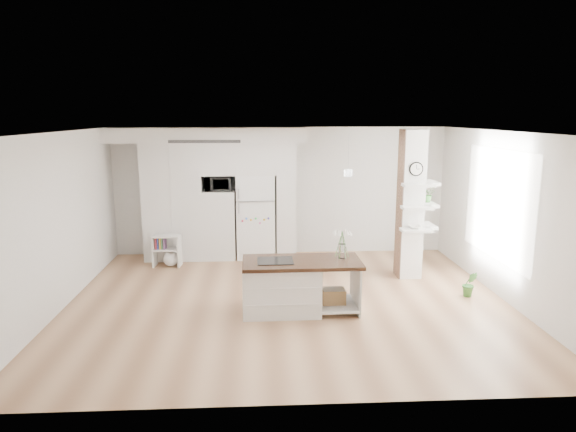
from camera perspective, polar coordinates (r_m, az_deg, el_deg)
The scene contains 14 objects.
floor at distance 8.37m, azimuth 0.01°, elevation -9.46°, with size 7.00×6.00×0.01m, color tan.
room at distance 7.91m, azimuth 0.01°, elevation 3.22°, with size 7.04×6.04×2.72m.
cabinet_wall at distance 10.64m, azimuth -8.63°, elevation 3.26°, with size 4.00×0.71×2.70m.
refrigerator at distance 10.71m, azimuth -3.60°, elevation -0.00°, with size 0.78×0.69×1.75m.
column at distance 9.52m, azimuth 14.07°, elevation 1.18°, with size 0.69×0.90×2.70m.
window at distance 9.13m, azimuth 22.26°, elevation 1.20°, with size 2.40×2.40×0.00m, color white.
pendant_light at distance 8.29m, azimuth 11.81°, elevation 5.20°, with size 0.12×0.12×0.10m, color white.
kitchen_island at distance 7.84m, azimuth 0.09°, elevation -7.63°, with size 1.79×0.87×1.37m.
bookshelf at distance 10.43m, azimuth -13.17°, elevation -3.96°, with size 0.56×0.35×0.63m.
floor_plant_a at distance 9.02m, azimuth 19.53°, elevation -7.13°, with size 0.24×0.19×0.43m, color #37772F.
floor_plant_b at distance 10.75m, azimuth 13.98°, elevation -3.78°, with size 0.26×0.26×0.47m, color #37772F.
microwave at distance 10.57m, azimuth -7.72°, elevation 3.59°, with size 0.54×0.37×0.30m, color #2D2D2D.
shelf_plant at distance 9.73m, azimuth 15.24°, elevation 2.37°, with size 0.27×0.23×0.30m, color #37772F.
decor_bowl at distance 9.35m, azimuth 13.92°, elevation -1.18°, with size 0.22×0.22×0.05m, color white.
Camera 1 is at (-0.44, -7.82, 2.96)m, focal length 32.00 mm.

